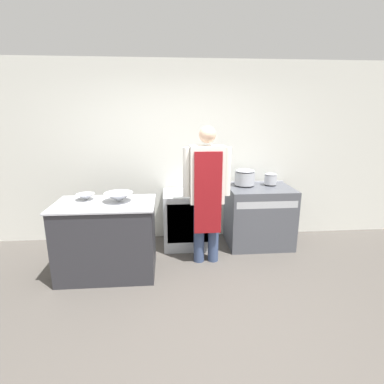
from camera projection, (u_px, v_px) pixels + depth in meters
name	position (u px, v px, depth m)	size (l,w,h in m)	color
ground_plane	(195.00, 323.00, 2.85)	(14.00, 14.00, 0.00)	#4C4742
wall_back	(183.00, 153.00, 4.58)	(8.00, 0.05, 2.70)	silver
prep_counter	(107.00, 239.00, 3.65)	(1.19, 0.73, 0.91)	#2D2D33
stove	(259.00, 216.00, 4.49)	(0.93, 0.71, 0.91)	#4C4F56
fridge_unit	(187.00, 219.00, 4.48)	(0.69, 0.63, 0.82)	#A8ADB2
person_cook	(207.00, 188.00, 3.80)	(0.61, 0.24, 1.79)	#38476B
mixing_bowl	(119.00, 197.00, 3.58)	(0.35, 0.35, 0.11)	#B2B5BC
small_bowl	(86.00, 197.00, 3.66)	(0.22, 0.22, 0.08)	#B2B5BC
stock_pot	(245.00, 177.00, 4.45)	(0.29, 0.29, 0.24)	#B2B5BC
sauce_pot	(271.00, 179.00, 4.49)	(0.18, 0.18, 0.17)	#B2B5BC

